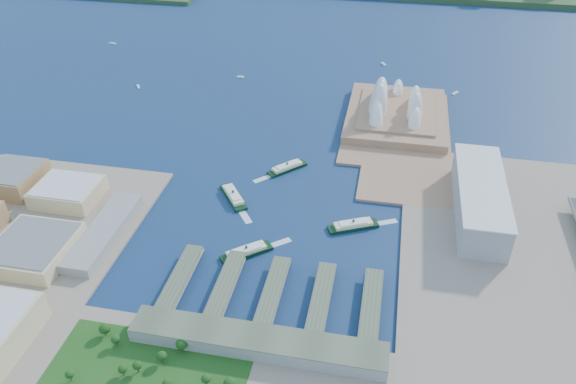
% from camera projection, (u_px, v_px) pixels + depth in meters
% --- Properties ---
extents(ground, '(3000.00, 3000.00, 0.00)m').
position_uv_depth(ground, '(276.00, 240.00, 548.23)').
color(ground, '#10274C').
rests_on(ground, ground).
extents(east_land, '(240.00, 500.00, 3.00)m').
position_uv_depth(east_land, '(544.00, 311.00, 468.44)').
color(east_land, gray).
rests_on(east_land, ground).
extents(peninsula, '(135.00, 220.00, 3.00)m').
position_uv_depth(peninsula, '(397.00, 126.00, 740.41)').
color(peninsula, '#9B7155').
rests_on(peninsula, ground).
extents(opera_house, '(134.00, 180.00, 58.00)m').
position_uv_depth(opera_house, '(398.00, 98.00, 739.73)').
color(opera_house, white).
rests_on(opera_house, peninsula).
extents(toaster_building, '(45.00, 155.00, 35.00)m').
position_uv_depth(toaster_building, '(479.00, 199.00, 570.05)').
color(toaster_building, '#939398').
rests_on(toaster_building, east_land).
extents(ferry_wharves, '(184.00, 90.00, 9.30)m').
position_uv_depth(ferry_wharves, '(273.00, 292.00, 482.69)').
color(ferry_wharves, '#4D5540').
rests_on(ferry_wharves, ground).
extents(terminal_building, '(200.00, 28.00, 12.00)m').
position_uv_depth(terminal_building, '(258.00, 342.00, 431.55)').
color(terminal_building, gray).
rests_on(terminal_building, south_land).
extents(park, '(150.00, 110.00, 16.00)m').
position_uv_depth(park, '(136.00, 384.00, 397.97)').
color(park, '#194714').
rests_on(park, south_land).
extents(ferry_a, '(41.19, 50.51, 9.91)m').
position_uv_depth(ferry_a, '(233.00, 194.00, 603.45)').
color(ferry_a, black).
rests_on(ferry_a, ground).
extents(ferry_b, '(43.36, 44.56, 9.37)m').
position_uv_depth(ferry_b, '(287.00, 166.00, 651.72)').
color(ferry_b, black).
rests_on(ferry_b, ground).
extents(ferry_c, '(47.51, 42.15, 9.60)m').
position_uv_depth(ferry_c, '(246.00, 250.00, 527.78)').
color(ferry_c, black).
rests_on(ferry_c, ground).
extents(ferry_d, '(51.97, 33.95, 9.71)m').
position_uv_depth(ferry_d, '(353.00, 224.00, 561.15)').
color(ferry_d, black).
rests_on(ferry_d, ground).
extents(boat_a, '(9.80, 13.50, 2.63)m').
position_uv_depth(boat_a, '(138.00, 86.00, 846.54)').
color(boat_a, white).
rests_on(boat_a, ground).
extents(boat_b, '(10.77, 4.30, 2.85)m').
position_uv_depth(boat_b, '(240.00, 77.00, 876.65)').
color(boat_b, white).
rests_on(boat_b, ground).
extents(boat_c, '(10.69, 13.07, 2.97)m').
position_uv_depth(boat_c, '(455.00, 93.00, 826.95)').
color(boat_c, white).
rests_on(boat_c, ground).
extents(boat_d, '(14.36, 5.65, 2.37)m').
position_uv_depth(boat_d, '(112.00, 43.00, 1002.45)').
color(boat_d, white).
rests_on(boat_d, ground).
extents(boat_e, '(9.52, 12.36, 2.97)m').
position_uv_depth(boat_e, '(383.00, 64.00, 920.68)').
color(boat_e, white).
rests_on(boat_e, ground).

